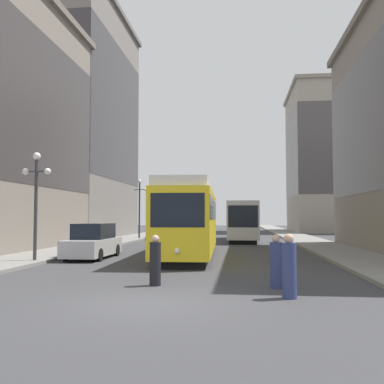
{
  "coord_description": "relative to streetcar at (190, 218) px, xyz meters",
  "views": [
    {
      "loc": [
        2.34,
        -10.73,
        2.17
      ],
      "look_at": [
        -0.12,
        11.55,
        3.46
      ],
      "focal_mm": 40.35,
      "sensor_mm": 36.0,
      "label": 1
    }
  ],
  "objects": [
    {
      "name": "ground_plane",
      "position": [
        0.39,
        -13.0,
        -2.1
      ],
      "size": [
        200.0,
        200.0,
        0.0
      ],
      "primitive_type": "plane",
      "color": "#38383A"
    },
    {
      "name": "sidewalk_left",
      "position": [
        -7.94,
        27.0,
        -2.03
      ],
      "size": [
        3.42,
        120.0,
        0.15
      ],
      "primitive_type": "cube",
      "color": "gray",
      "rests_on": "ground"
    },
    {
      "name": "sidewalk_right",
      "position": [
        8.71,
        27.0,
        -2.03
      ],
      "size": [
        3.42,
        120.0,
        0.15
      ],
      "primitive_type": "cube",
      "color": "gray",
      "rests_on": "ground"
    },
    {
      "name": "streetcar",
      "position": [
        0.0,
        0.0,
        0.0
      ],
      "size": [
        3.06,
        13.12,
        3.89
      ],
      "rotation": [
        0.0,
        0.0,
        0.03
      ],
      "color": "black",
      "rests_on": "ground"
    },
    {
      "name": "transit_bus",
      "position": [
        3.05,
        16.08,
        -0.15
      ],
      "size": [
        2.7,
        12.38,
        3.45
      ],
      "rotation": [
        0.0,
        0.0,
        -0.01
      ],
      "color": "black",
      "rests_on": "ground"
    },
    {
      "name": "parked_car_left_near",
      "position": [
        -4.93,
        19.04,
        -1.26
      ],
      "size": [
        1.9,
        4.26,
        1.82
      ],
      "rotation": [
        0.0,
        0.0,
        0.0
      ],
      "color": "black",
      "rests_on": "ground"
    },
    {
      "name": "parked_car_left_mid",
      "position": [
        -4.93,
        -1.68,
        -1.26
      ],
      "size": [
        1.91,
        4.89,
        1.82
      ],
      "rotation": [
        0.0,
        0.0,
        0.01
      ],
      "color": "black",
      "rests_on": "ground"
    },
    {
      "name": "pedestrian_crossing_near",
      "position": [
        0.06,
        -10.2,
        -1.36
      ],
      "size": [
        0.36,
        0.36,
        1.6
      ],
      "rotation": [
        0.0,
        0.0,
        5.71
      ],
      "color": "black",
      "rests_on": "ground"
    },
    {
      "name": "pedestrian_crossing_far",
      "position": [
        3.82,
        -10.27,
        -1.34
      ],
      "size": [
        0.36,
        0.36,
        1.63
      ],
      "rotation": [
        0.0,
        0.0,
        3.21
      ],
      "color": "navy",
      "rests_on": "ground"
    },
    {
      "name": "pedestrian_on_sidewalk",
      "position": [
        4.04,
        -11.92,
        -1.3
      ],
      "size": [
        0.39,
        0.39,
        1.72
      ],
      "rotation": [
        0.0,
        0.0,
        3.11
      ],
      "color": "navy",
      "rests_on": "ground"
    },
    {
      "name": "lamp_post_left_near",
      "position": [
        -6.83,
        -4.34,
        1.41
      ],
      "size": [
        1.41,
        0.36,
        5.08
      ],
      "color": "#333338",
      "rests_on": "sidewalk_left"
    },
    {
      "name": "lamp_post_left_far",
      "position": [
        -6.83,
        16.83,
        1.73
      ],
      "size": [
        1.41,
        0.36,
        5.62
      ],
      "color": "#333338",
      "rests_on": "sidewalk_left"
    },
    {
      "name": "building_left_corner",
      "position": [
        -15.05,
        19.24,
        10.21
      ],
      "size": [
        11.4,
        17.91,
        23.91
      ],
      "color": "slate",
      "rests_on": "ground"
    },
    {
      "name": "building_right_midblock",
      "position": [
        18.18,
        40.99,
        8.71
      ],
      "size": [
        16.12,
        15.23,
        21.02
      ],
      "color": "#A89E8E",
      "rests_on": "ground"
    }
  ]
}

